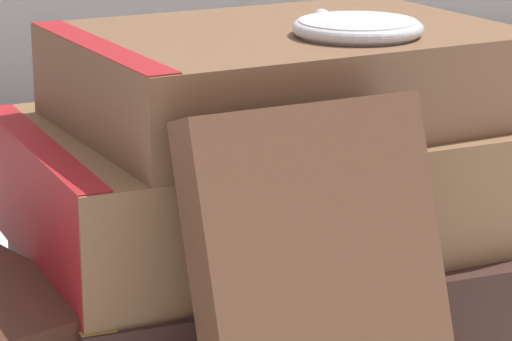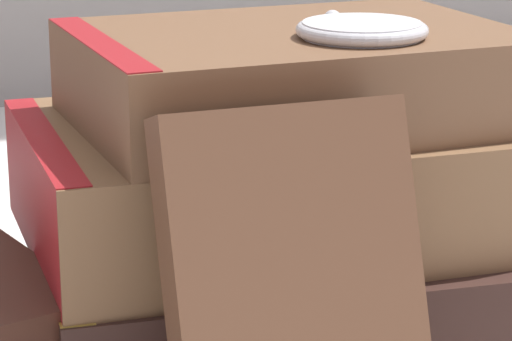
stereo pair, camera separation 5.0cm
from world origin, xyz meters
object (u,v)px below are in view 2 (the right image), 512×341
at_px(book_flat_bottom, 255,296).
at_px(book_leaning_front, 298,314).
at_px(pocket_watch, 358,28).
at_px(book_flat_top, 282,77).
at_px(book_flat_middle, 240,181).

height_order(book_flat_bottom, book_leaning_front, book_leaning_front).
bearing_deg(pocket_watch, book_flat_top, 135.14).
distance_m(book_flat_bottom, book_leaning_front, 0.10).
bearing_deg(book_flat_top, book_flat_middle, 161.60).
bearing_deg(pocket_watch, book_leaning_front, -125.66).
relative_size(book_flat_middle, book_flat_top, 1.07).
distance_m(book_flat_top, book_leaning_front, 0.12).
bearing_deg(book_flat_top, book_flat_bottom, -168.53).
xyz_separation_m(book_flat_top, book_leaning_front, (-0.03, -0.10, -0.06)).
bearing_deg(book_flat_bottom, book_flat_top, 17.87).
bearing_deg(book_leaning_front, book_flat_top, 71.80).
bearing_deg(book_leaning_front, book_flat_middle, 81.06).
bearing_deg(book_flat_middle, book_flat_top, -15.14).
height_order(book_flat_middle, pocket_watch, pocket_watch).
distance_m(book_flat_middle, book_leaning_front, 0.10).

